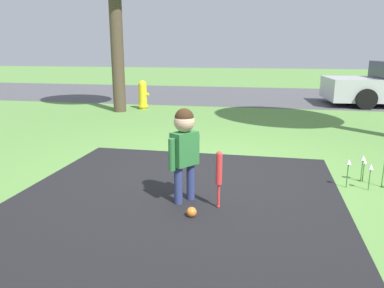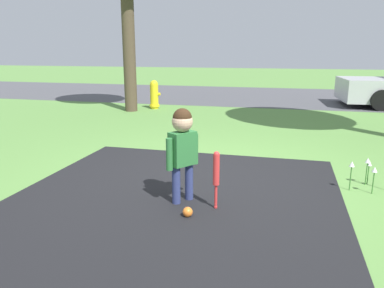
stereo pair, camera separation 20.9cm
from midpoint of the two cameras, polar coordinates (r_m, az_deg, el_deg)
ground_plane at (r=4.94m, az=4.12°, el=-4.69°), size 60.00×60.00×0.00m
driveway_strip at (r=2.84m, az=-10.53°, el=-20.16°), size 3.61×7.00×0.01m
street_strip at (r=13.75m, az=10.97°, el=7.24°), size 40.00×6.00×0.01m
child at (r=3.89m, az=0.07°, el=0.26°), size 0.29×0.35×1.02m
baseball_bat at (r=3.80m, az=5.29°, el=-4.28°), size 0.07×0.07×0.61m
sports_ball at (r=3.72m, az=0.96°, el=-10.33°), size 0.10×0.10×0.10m
fire_hydrant at (r=10.51m, az=-5.20°, el=7.48°), size 0.32×0.28×0.79m
flower_bed at (r=4.89m, az=28.02°, el=-3.18°), size 0.74×0.38×0.41m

